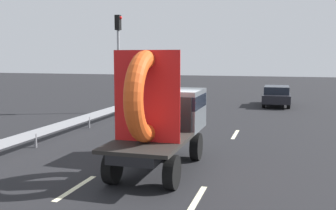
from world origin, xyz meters
TOP-DOWN VIEW (x-y plane):
  - ground_plane at (0.00, 0.00)m, footprint 120.00×120.00m
  - flatbed_truck at (0.13, 0.02)m, footprint 2.02×4.96m
  - distant_sedan at (3.42, 17.02)m, footprint 1.86×4.34m
  - traffic_light at (-5.96, 10.75)m, footprint 0.42×0.36m
  - guardrail at (-5.33, 3.31)m, footprint 0.10×17.46m
  - lane_dash_left_near at (-1.51, -2.62)m, footprint 0.16×2.11m
  - lane_dash_left_far at (-1.51, 5.98)m, footprint 0.16×2.17m
  - lane_dash_right_near at (1.77, -2.59)m, footprint 0.16×2.04m
  - lane_dash_right_far at (1.77, 5.83)m, footprint 0.16×2.11m

SIDE VIEW (x-z plane):
  - ground_plane at x=0.00m, z-range 0.00..0.00m
  - lane_dash_left_near at x=-1.51m, z-range 0.00..0.01m
  - lane_dash_left_far at x=-1.51m, z-range 0.00..0.01m
  - lane_dash_right_near at x=1.77m, z-range 0.00..0.01m
  - lane_dash_right_far at x=1.77m, z-range 0.00..0.01m
  - guardrail at x=-5.33m, z-range 0.18..0.89m
  - distant_sedan at x=3.42m, z-range 0.05..1.47m
  - flatbed_truck at x=0.13m, z-range -0.13..3.53m
  - traffic_light at x=-5.96m, z-range 0.90..6.89m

